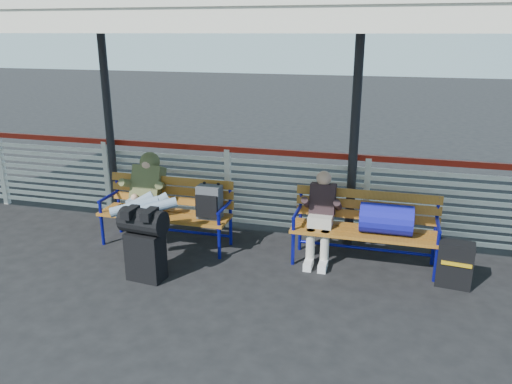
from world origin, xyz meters
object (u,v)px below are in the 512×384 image
(luggage_stack, at_px, (145,241))
(traveler_man, at_px, (144,201))
(suitcase_side, at_px, (455,264))
(companion_person, at_px, (321,216))
(bench_left, at_px, (179,204))
(bench_right, at_px, (377,220))

(luggage_stack, relative_size, traveler_man, 0.54)
(traveler_man, bearing_deg, suitcase_side, 1.55)
(luggage_stack, distance_m, suitcase_side, 3.59)
(companion_person, height_order, suitcase_side, companion_person)
(bench_left, xyz_separation_m, traveler_man, (-0.33, -0.35, 0.14))
(luggage_stack, height_order, bench_right, bench_right)
(luggage_stack, height_order, bench_left, bench_left)
(companion_person, bearing_deg, bench_left, -178.38)
(companion_person, bearing_deg, suitcase_side, -10.54)
(traveler_man, height_order, companion_person, traveler_man)
(bench_left, xyz_separation_m, companion_person, (1.91, 0.05, 0.01))
(bench_left, relative_size, companion_person, 1.57)
(traveler_man, bearing_deg, companion_person, 10.15)
(luggage_stack, xyz_separation_m, traveler_man, (-0.35, 0.69, 0.24))
(suitcase_side, bearing_deg, bench_right, 168.61)
(luggage_stack, xyz_separation_m, bench_right, (2.59, 1.09, 0.13))
(luggage_stack, bearing_deg, suitcase_side, 18.89)
(bench_right, height_order, traveler_man, traveler_man)
(bench_left, bearing_deg, luggage_stack, -89.16)
(traveler_man, bearing_deg, bench_left, 46.50)
(bench_right, relative_size, companion_person, 1.57)
(traveler_man, height_order, suitcase_side, traveler_man)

